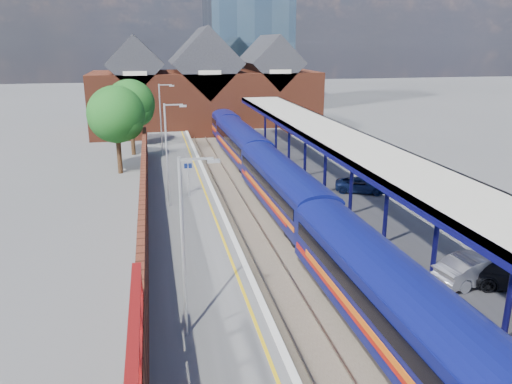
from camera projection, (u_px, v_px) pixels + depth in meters
ground at (242, 184)px, 43.23m from camera, size 240.00×240.00×0.00m
ballast_bed at (268, 223)px, 33.85m from camera, size 6.00×76.00×0.06m
rails at (268, 221)px, 33.82m from camera, size 4.51×76.00×0.14m
left_platform at (187, 222)px, 32.63m from camera, size 5.00×76.00×1.00m
right_platform at (352, 210)px, 34.89m from camera, size 6.00×76.00×1.00m
coping_left at (222, 212)px, 32.94m from camera, size 0.30×76.00×0.05m
coping_right at (313, 206)px, 34.18m from camera, size 0.30×76.00×0.05m
yellow_line at (213, 213)px, 32.83m from camera, size 0.14×76.00×0.01m
train at (258, 159)px, 43.13m from camera, size 3.08×65.94×3.45m
canopy at (338, 139)px, 35.24m from camera, size 4.50×52.00×4.48m
lamp_post_b at (186, 238)px, 18.05m from camera, size 1.48×0.18×7.00m
lamp_post_c at (169, 149)px, 33.04m from camera, size 1.48×0.18×7.00m
lamp_post_d at (162, 116)px, 48.04m from camera, size 1.48×0.18×7.00m
platform_sign at (188, 174)px, 35.85m from camera, size 0.55×0.08×2.50m
brick_wall at (143, 232)px, 25.50m from camera, size 0.35×50.00×3.86m
station_building at (205, 91)px, 67.90m from camera, size 30.00×12.12×13.78m
tree_near at (118, 116)px, 45.19m from camera, size 5.20×5.20×8.10m
tree_far at (132, 105)px, 52.89m from camera, size 5.20×5.20×8.10m
parked_car_silver at (476, 268)px, 23.19m from camera, size 4.41×2.26×1.39m
parked_car_blue at (362, 185)px, 37.26m from camera, size 4.30×3.24×1.08m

